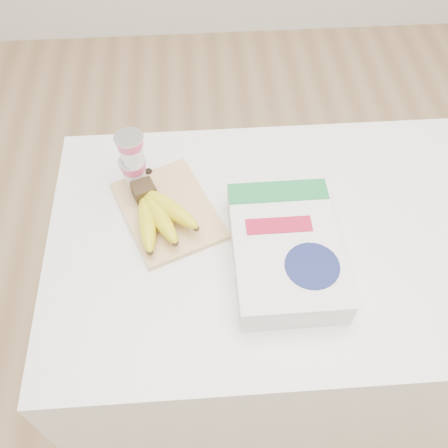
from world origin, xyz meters
name	(u,v)px	position (x,y,z in m)	size (l,w,h in m)	color
table	(270,314)	(0.00, 0.00, 0.39)	(1.03, 0.68, 0.77)	white
cutting_board	(168,210)	(-0.25, 0.08, 0.78)	(0.19, 0.26, 0.01)	#E6B47E
bananas	(157,213)	(-0.27, 0.05, 0.81)	(0.16, 0.20, 0.06)	#382816
yogurt_stack	(132,160)	(-0.32, 0.16, 0.86)	(0.07, 0.07, 0.15)	white
cereal_box	(285,250)	(-0.01, -0.06, 0.81)	(0.22, 0.32, 0.07)	white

